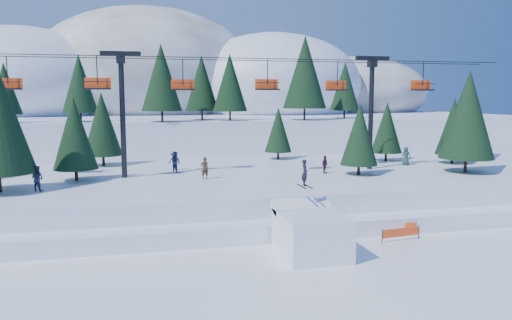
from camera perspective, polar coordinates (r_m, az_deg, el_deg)
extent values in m
plane|color=white|center=(26.98, 4.35, -12.58)|extent=(160.00, 160.00, 0.00)
cube|color=white|center=(43.60, -2.80, -3.19)|extent=(70.00, 22.00, 2.50)
cube|color=white|center=(34.19, 0.28, -7.31)|extent=(70.00, 6.00, 1.10)
cube|color=white|center=(92.70, -8.44, 3.37)|extent=(110.00, 60.00, 6.00)
ellipsoid|color=white|center=(98.31, -25.39, 7.89)|extent=(36.00, 32.40, 19.80)
ellipsoid|color=#605B59|center=(102.27, -12.43, 9.38)|extent=(44.00, 39.60, 26.40)
ellipsoid|color=white|center=(97.66, 2.07, 8.58)|extent=(34.00, 30.60, 19.72)
ellipsoid|color=#605B59|center=(110.13, 11.40, 7.61)|extent=(30.00, 27.00, 15.00)
cylinder|color=black|center=(64.16, -10.67, 4.92)|extent=(0.26, 0.26, 1.36)
cone|color=black|center=(64.16, -10.77, 9.27)|extent=(5.06, 5.06, 8.37)
cylinder|color=black|center=(66.90, -2.98, 5.07)|extent=(0.26, 0.26, 1.24)
cone|color=black|center=(66.87, -3.01, 8.85)|extent=(4.59, 4.59, 7.59)
cylinder|color=black|center=(68.57, 5.55, 5.25)|extent=(0.26, 0.26, 1.59)
cone|color=black|center=(68.61, 5.61, 9.98)|extent=(5.89, 5.89, 9.74)
cylinder|color=black|center=(66.99, -19.39, 4.65)|extent=(0.26, 0.26, 1.18)
cone|color=black|center=(66.97, -19.54, 8.26)|extent=(4.39, 4.39, 7.25)
cylinder|color=black|center=(75.26, 10.05, 5.18)|extent=(0.26, 0.26, 1.16)
cone|color=black|center=(75.23, 10.12, 8.33)|extent=(4.30, 4.30, 7.11)
cylinder|color=black|center=(67.75, -26.62, 4.25)|extent=(0.26, 0.26, 1.02)
cone|color=black|center=(67.71, -26.79, 7.32)|extent=(3.78, 3.78, 6.25)
cylinder|color=black|center=(69.66, -6.18, 5.13)|extent=(0.26, 0.26, 1.24)
cone|color=black|center=(69.64, -6.23, 8.76)|extent=(4.59, 4.59, 7.59)
cube|color=white|center=(29.31, 6.35, -8.50)|extent=(3.57, 4.41, 2.42)
cube|color=white|center=(30.74, 5.19, -5.33)|extent=(3.57, 1.54, 0.86)
imported|color=black|center=(30.10, 5.60, -1.46)|extent=(0.45, 0.62, 1.61)
cube|color=black|center=(30.17, 5.22, -3.01)|extent=(0.11, 1.65, 0.03)
cube|color=black|center=(30.30, 5.94, -2.97)|extent=(0.11, 1.65, 0.03)
cylinder|color=black|center=(42.23, -15.00, 4.77)|extent=(0.44, 0.44, 10.00)
cube|color=black|center=(42.34, -15.23, 11.68)|extent=(3.20, 0.35, 0.35)
cube|color=black|center=(42.30, -15.21, 11.07)|extent=(0.70, 0.70, 0.70)
cylinder|color=black|center=(47.03, 12.99, 5.06)|extent=(0.44, 0.44, 10.00)
cube|color=black|center=(47.13, 13.17, 11.27)|extent=(3.20, 0.35, 0.35)
cube|color=black|center=(47.10, 13.15, 10.72)|extent=(0.70, 0.70, 0.70)
cylinder|color=black|center=(42.24, 0.13, 11.53)|extent=(46.00, 0.06, 0.06)
cylinder|color=black|center=(44.57, -0.60, 11.31)|extent=(46.00, 0.06, 0.06)
cylinder|color=black|center=(44.56, -26.57, 9.14)|extent=(0.08, 0.08, 2.20)
cube|color=black|center=(44.52, -26.46, 7.28)|extent=(2.00, 0.75, 0.12)
cube|color=#FF4A16|center=(44.90, -26.38, 7.85)|extent=(2.00, 0.10, 0.85)
cylinder|color=black|center=(44.19, -26.61, 7.99)|extent=(2.00, 0.06, 0.06)
cylinder|color=black|center=(41.14, -17.72, 9.77)|extent=(0.08, 0.08, 2.20)
cube|color=black|center=(41.09, -17.64, 7.76)|extent=(2.00, 0.75, 0.12)
cube|color=#FF4A16|center=(41.48, -17.63, 8.37)|extent=(2.00, 0.10, 0.85)
cylinder|color=black|center=(40.76, -17.71, 8.54)|extent=(2.00, 0.06, 0.06)
cylinder|color=black|center=(43.59, -8.36, 9.88)|extent=(0.08, 0.08, 2.20)
cube|color=black|center=(43.55, -8.33, 7.97)|extent=(2.00, 0.75, 0.12)
cube|color=#FF4A16|center=(43.93, -8.38, 8.55)|extent=(2.00, 0.10, 0.85)
cylinder|color=black|center=(43.21, -8.30, 8.71)|extent=(2.00, 0.06, 0.06)
cylinder|color=black|center=(42.39, 1.34, 10.03)|extent=(0.08, 0.08, 2.20)
cube|color=black|center=(42.34, 1.34, 8.07)|extent=(2.00, 0.75, 0.12)
cube|color=#FF4A16|center=(42.72, 1.21, 8.66)|extent=(2.00, 0.10, 0.85)
cylinder|color=black|center=(42.02, 1.46, 8.82)|extent=(2.00, 0.06, 0.06)
cylinder|color=black|center=(46.97, 9.30, 9.66)|extent=(0.08, 0.08, 2.20)
cube|color=black|center=(46.93, 9.26, 7.89)|extent=(2.00, 0.75, 0.12)
cube|color=#FF4A16|center=(47.29, 9.10, 8.44)|extent=(2.00, 0.10, 0.85)
cylinder|color=black|center=(46.61, 9.44, 8.57)|extent=(2.00, 0.06, 0.06)
cylinder|color=black|center=(48.14, 18.57, 9.32)|extent=(0.08, 0.08, 2.20)
cube|color=black|center=(48.10, 18.50, 7.60)|extent=(2.00, 0.75, 0.12)
cube|color=#FF4A16|center=(48.43, 18.28, 8.14)|extent=(2.00, 0.10, 0.85)
cylinder|color=black|center=(47.81, 18.75, 8.25)|extent=(2.00, 0.06, 0.06)
cylinder|color=black|center=(39.30, -27.25, -2.29)|extent=(0.26, 0.26, 1.36)
cylinder|color=black|center=(47.72, 22.80, -0.56)|extent=(0.26, 0.26, 1.26)
cone|color=black|center=(47.37, 23.07, 4.82)|extent=(4.67, 4.67, 7.72)
cylinder|color=black|center=(53.76, 21.50, 0.13)|extent=(0.26, 0.26, 0.91)
cone|color=black|center=(53.48, 21.66, 3.60)|extent=(3.39, 3.39, 5.61)
cylinder|color=black|center=(58.52, 22.94, 0.78)|extent=(0.26, 0.26, 1.27)
cone|color=black|center=(58.23, 23.16, 5.21)|extent=(4.72, 4.72, 7.80)
cylinder|color=black|center=(53.81, 14.61, 0.38)|extent=(0.26, 0.26, 0.86)
cone|color=black|center=(53.55, 14.72, 3.64)|extent=(3.19, 3.19, 5.28)
cylinder|color=black|center=(50.69, -17.03, -0.04)|extent=(0.26, 0.26, 1.00)
cone|color=black|center=(50.39, -17.18, 3.98)|extent=(3.70, 3.70, 6.12)
cylinder|color=black|center=(53.61, 2.54, 0.54)|extent=(0.26, 0.26, 0.78)
cone|color=black|center=(53.36, 2.55, 3.50)|extent=(2.89, 2.89, 4.78)
cylinder|color=black|center=(42.22, -19.84, -1.60)|extent=(0.26, 0.26, 0.93)
cone|color=black|center=(41.86, -20.04, 2.92)|extent=(3.47, 3.47, 5.74)
cylinder|color=black|center=(43.67, 11.64, -1.09)|extent=(0.26, 0.26, 0.85)
cone|color=black|center=(43.34, 11.74, 2.88)|extent=(3.15, 3.15, 5.22)
imported|color=navy|center=(45.82, -9.37, -0.10)|extent=(1.26, 0.97, 1.72)
imported|color=#2A2945|center=(38.43, -23.71, -1.94)|extent=(1.10, 1.02, 1.83)
imported|color=#412C1B|center=(40.61, -5.90, -0.92)|extent=(0.72, 0.55, 1.79)
imported|color=#461F2F|center=(43.81, 7.86, -0.51)|extent=(0.95, 0.88, 1.57)
imported|color=#223C3A|center=(50.70, 16.76, 0.44)|extent=(1.06, 0.97, 1.81)
imported|color=navy|center=(44.67, -9.18, -0.22)|extent=(1.27, 1.34, 1.83)
cylinder|color=black|center=(32.64, 14.23, -8.43)|extent=(0.06, 0.06, 0.90)
cylinder|color=black|center=(34.29, 18.10, -7.80)|extent=(0.06, 0.06, 0.90)
cube|color=#FF4A16|center=(33.42, 16.22, -7.95)|extent=(2.78, 0.42, 0.55)
cylinder|color=black|center=(34.40, 13.31, -7.59)|extent=(0.06, 0.06, 0.90)
cylinder|color=black|center=(35.12, 17.81, -7.44)|extent=(0.06, 0.06, 0.90)
cube|color=#FF4A16|center=(34.71, 15.59, -7.36)|extent=(2.73, 0.71, 0.55)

